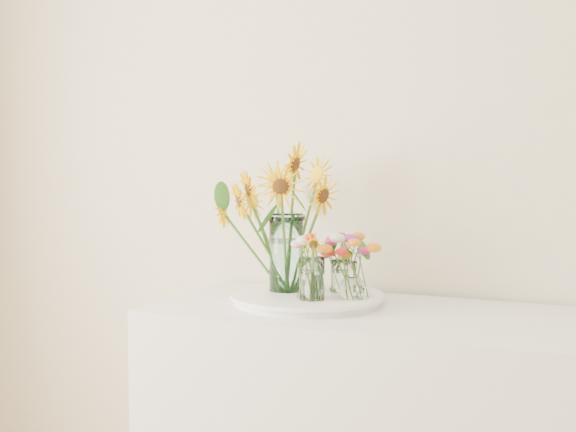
% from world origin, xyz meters
% --- Properties ---
extents(tray, '(0.45, 0.45, 0.02)m').
position_xyz_m(tray, '(-0.32, 1.95, 0.91)').
color(tray, white).
rests_on(tray, counter).
extents(mason_jar, '(0.13, 0.13, 0.25)m').
position_xyz_m(mason_jar, '(-0.40, 1.97, 1.05)').
color(mason_jar, '#BBF6F2').
rests_on(mason_jar, tray).
extents(sunflower_bouquet, '(0.84, 0.84, 0.45)m').
position_xyz_m(sunflower_bouquet, '(-0.40, 1.97, 1.15)').
color(sunflower_bouquet, '#FFBA05').
rests_on(sunflower_bouquet, tray).
extents(small_vase_a, '(0.10, 0.10, 0.13)m').
position_xyz_m(small_vase_a, '(-0.27, 1.86, 0.99)').
color(small_vase_a, white).
rests_on(small_vase_a, tray).
extents(wildflower_posy_a, '(0.19, 0.19, 0.22)m').
position_xyz_m(wildflower_posy_a, '(-0.27, 1.86, 1.04)').
color(wildflower_posy_a, orange).
rests_on(wildflower_posy_a, tray).
extents(small_vase_b, '(0.09, 0.09, 0.12)m').
position_xyz_m(small_vase_b, '(-0.17, 1.93, 0.98)').
color(small_vase_b, white).
rests_on(small_vase_b, tray).
extents(wildflower_posy_b, '(0.20, 0.20, 0.21)m').
position_xyz_m(wildflower_posy_b, '(-0.17, 1.93, 1.03)').
color(wildflower_posy_b, orange).
rests_on(wildflower_posy_b, tray).
extents(small_vase_c, '(0.06, 0.06, 0.11)m').
position_xyz_m(small_vase_c, '(-0.24, 2.02, 0.98)').
color(small_vase_c, white).
rests_on(small_vase_c, tray).
extents(wildflower_posy_c, '(0.17, 0.17, 0.20)m').
position_xyz_m(wildflower_posy_c, '(-0.24, 2.02, 1.02)').
color(wildflower_posy_c, orange).
rests_on(wildflower_posy_c, tray).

